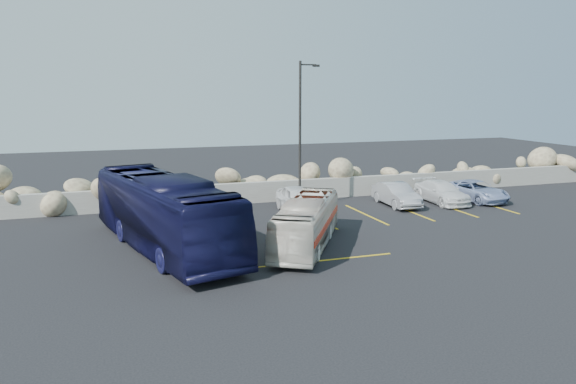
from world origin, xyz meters
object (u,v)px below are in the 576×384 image
object	(u,v)px
tour_coach	(164,213)
car_d	(476,191)
car_a	(299,200)
vintage_bus	(307,223)
car_b	(396,194)
lamppost	(301,131)
car_c	(441,192)

from	to	relation	value
tour_coach	car_d	xyz separation A→B (m)	(18.63, 4.55, -0.95)
car_a	car_d	size ratio (longest dim) A/B	0.97
vintage_bus	tour_coach	xyz separation A→B (m)	(-5.65, 1.51, 0.52)
car_b	lamppost	bearing A→B (deg)	172.72
car_a	car_d	bearing A→B (deg)	0.36
car_b	car_c	distance (m)	2.92
lamppost	car_d	bearing A→B (deg)	-6.40
lamppost	car_c	bearing A→B (deg)	-7.04
tour_coach	car_c	size ratio (longest dim) A/B	2.58
tour_coach	car_a	world-z (taller)	tour_coach
car_d	lamppost	bearing A→B (deg)	167.95
lamppost	car_b	xyz separation A→B (m)	(5.42, -0.95, -3.65)
tour_coach	car_b	size ratio (longest dim) A/B	2.83
lamppost	vintage_bus	size ratio (longest dim) A/B	1.10
car_b	car_d	world-z (taller)	car_b
tour_coach	car_a	xyz separation A→B (m)	(7.57, 4.80, -0.83)
lamppost	car_b	world-z (taller)	lamppost
car_a	car_d	distance (m)	11.06
car_b	car_d	size ratio (longest dim) A/B	0.91
car_c	car_d	world-z (taller)	car_c
lamppost	tour_coach	size ratio (longest dim) A/B	0.72
lamppost	vintage_bus	distance (m)	8.31
car_a	car_b	distance (m)	5.88
lamppost	car_c	xyz separation A→B (m)	(8.34, -1.03, -3.67)
lamppost	car_d	xyz separation A→B (m)	(10.60, -1.19, -3.70)
vintage_bus	car_b	world-z (taller)	vintage_bus
car_c	car_d	size ratio (longest dim) A/B	1.00
tour_coach	lamppost	bearing A→B (deg)	21.97
car_a	car_c	size ratio (longest dim) A/B	0.97
car_b	vintage_bus	bearing A→B (deg)	-138.37
car_c	car_d	bearing A→B (deg)	-2.39
car_a	car_c	bearing A→B (deg)	1.06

